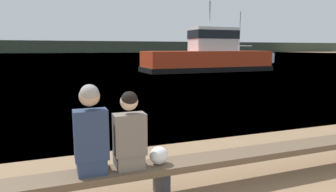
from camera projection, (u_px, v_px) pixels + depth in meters
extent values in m
plane|color=#5684A3|center=(59.00, 53.00, 116.62)|extent=(240.00, 240.00, 0.00)
cube|color=#384233|center=(58.00, 47.00, 136.32)|extent=(600.00, 12.00, 5.35)
cube|color=brown|center=(161.00, 167.00, 3.77)|extent=(8.89, 0.41, 0.09)
cube|color=#2D2D33|center=(161.00, 183.00, 3.81)|extent=(0.12, 0.35, 0.34)
cube|color=navy|center=(91.00, 164.00, 3.52)|extent=(0.33, 0.37, 0.18)
cube|color=navy|center=(91.00, 135.00, 3.38)|extent=(0.37, 0.22, 0.58)
sphere|color=tan|center=(89.00, 96.00, 3.31)|extent=(0.23, 0.23, 0.23)
sphere|color=gray|center=(89.00, 94.00, 3.29)|extent=(0.21, 0.21, 0.21)
cube|color=#70665B|center=(129.00, 159.00, 3.68)|extent=(0.33, 0.37, 0.18)
cube|color=#70665B|center=(130.00, 134.00, 3.54)|extent=(0.37, 0.22, 0.50)
sphere|color=beige|center=(129.00, 102.00, 3.48)|extent=(0.21, 0.21, 0.21)
sphere|color=black|center=(129.00, 100.00, 3.46)|extent=(0.19, 0.19, 0.19)
ellipsoid|color=white|center=(159.00, 155.00, 3.73)|extent=(0.24, 0.22, 0.23)
cube|color=red|center=(207.00, 61.00, 25.00)|extent=(10.77, 3.50, 1.66)
cube|color=black|center=(207.00, 69.00, 25.10)|extent=(10.98, 3.64, 0.40)
cube|color=silver|center=(213.00, 39.00, 24.91)|extent=(3.78, 2.05, 1.92)
cube|color=black|center=(213.00, 35.00, 24.85)|extent=(3.86, 2.12, 0.69)
cylinder|color=#B2B2B7|center=(210.00, 14.00, 24.46)|extent=(0.14, 0.14, 2.14)
cube|color=silver|center=(242.00, 58.00, 38.63)|extent=(9.34, 2.99, 1.32)
cylinder|color=#B7B7BC|center=(240.00, 33.00, 37.93)|extent=(0.12, 0.12, 5.12)
cylinder|color=#B7B7BC|center=(239.00, 46.00, 38.19)|extent=(4.12, 0.46, 0.08)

